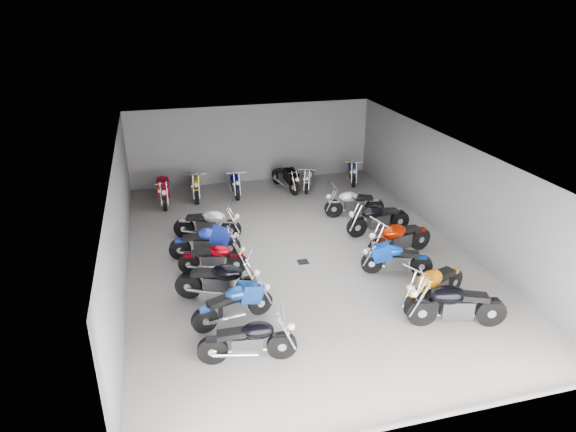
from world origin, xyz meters
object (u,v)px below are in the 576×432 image
object	(u,v)px
motorcycle_right_a	(456,305)
motorcycle_back_c	(235,182)
motorcycle_back_e	(309,178)
motorcycle_right_c	(396,259)
motorcycle_right_e	(378,218)
motorcycle_left_a	(249,341)
motorcycle_left_c	(219,281)
drain_grate	(303,262)
motorcycle_left_b	(234,304)
motorcycle_left_d	(214,258)
motorcycle_back_d	(286,178)
motorcycle_right_d	(399,238)
motorcycle_back_f	(352,171)
motorcycle_back_a	(164,189)
motorcycle_right_b	(434,286)
motorcycle_left_f	(208,224)
motorcycle_right_f	(354,203)
motorcycle_left_e	(206,243)
motorcycle_back_b	(196,184)

from	to	relation	value
motorcycle_right_a	motorcycle_back_c	size ratio (longest dim) A/B	1.13
motorcycle_back_e	motorcycle_back_c	bearing A→B (deg)	21.14
motorcycle_right_c	motorcycle_right_e	world-z (taller)	motorcycle_right_e
motorcycle_left_a	motorcycle_left_c	bearing A→B (deg)	-165.60
drain_grate	motorcycle_right_a	distance (m)	4.73
motorcycle_left_b	motorcycle_left_d	distance (m)	2.51
motorcycle_left_d	motorcycle_back_d	distance (m)	7.05
motorcycle_left_a	motorcycle_right_d	world-z (taller)	motorcycle_right_d
motorcycle_left_b	motorcycle_right_d	world-z (taller)	motorcycle_right_d
motorcycle_right_a	motorcycle_left_d	bearing A→B (deg)	67.57
motorcycle_right_e	motorcycle_back_f	size ratio (longest dim) A/B	1.17
motorcycle_right_e	motorcycle_back_a	bearing A→B (deg)	50.73
motorcycle_left_d	motorcycle_back_c	size ratio (longest dim) A/B	0.94
motorcycle_left_d	motorcycle_right_b	xyz separation A→B (m)	(5.15, -3.04, 0.08)
motorcycle_left_f	motorcycle_back_f	distance (m)	7.58
motorcycle_left_d	motorcycle_right_f	size ratio (longest dim) A/B	0.91
motorcycle_left_a	motorcycle_left_b	xyz separation A→B (m)	(-0.07, 1.48, -0.01)
motorcycle_left_d	motorcycle_back_f	world-z (taller)	motorcycle_back_f
motorcycle_left_b	motorcycle_left_e	bearing A→B (deg)	169.07
motorcycle_back_f	motorcycle_left_d	bearing A→B (deg)	59.93
motorcycle_back_a	motorcycle_right_f	bearing A→B (deg)	155.57
motorcycle_left_a	motorcycle_right_e	distance (m)	7.42
motorcycle_left_c	motorcycle_right_c	distance (m)	4.95
motorcycle_left_b	motorcycle_back_c	distance (m)	8.67
drain_grate	motorcycle_back_c	bearing A→B (deg)	99.30
motorcycle_back_f	motorcycle_right_f	bearing A→B (deg)	85.88
motorcycle_left_c	motorcycle_back_f	size ratio (longest dim) A/B	1.13
motorcycle_back_a	motorcycle_back_f	bearing A→B (deg)	-176.14
motorcycle_left_d	motorcycle_back_f	size ratio (longest dim) A/B	1.00
motorcycle_left_b	motorcycle_right_b	size ratio (longest dim) A/B	0.96
motorcycle_right_b	drain_grate	bearing A→B (deg)	15.40
motorcycle_left_c	motorcycle_back_e	size ratio (longest dim) A/B	1.25
motorcycle_left_a	motorcycle_left_f	distance (m)	6.25
motorcycle_left_e	motorcycle_back_d	world-z (taller)	motorcycle_left_e
motorcycle_left_f	motorcycle_back_b	bearing A→B (deg)	-160.75
drain_grate	motorcycle_back_e	distance (m)	6.29
motorcycle_left_b	motorcycle_right_c	xyz separation A→B (m)	(4.75, 1.13, -0.02)
motorcycle_right_c	motorcycle_left_a	bearing A→B (deg)	139.85
motorcycle_left_d	motorcycle_right_a	distance (m)	6.53
motorcycle_back_b	motorcycle_back_d	world-z (taller)	motorcycle_back_b
motorcycle_left_e	motorcycle_right_c	xyz separation A→B (m)	(5.02, -2.32, -0.03)
motorcycle_right_b	motorcycle_back_f	distance (m)	9.35
drain_grate	motorcycle_left_f	world-z (taller)	motorcycle_left_f
motorcycle_left_e	motorcycle_back_c	size ratio (longest dim) A/B	1.04
motorcycle_left_f	motorcycle_right_d	world-z (taller)	motorcycle_right_d
drain_grate	motorcycle_right_c	world-z (taller)	motorcycle_right_c
motorcycle_back_c	motorcycle_left_b	bearing A→B (deg)	82.66
motorcycle_right_b	motorcycle_back_e	world-z (taller)	motorcycle_right_b
motorcycle_right_f	motorcycle_back_a	bearing A→B (deg)	74.05
motorcycle_right_c	motorcycle_right_f	xyz separation A→B (m)	(0.38, 4.14, 0.03)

